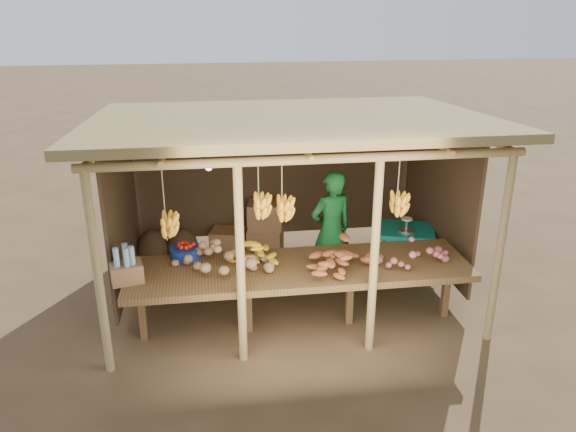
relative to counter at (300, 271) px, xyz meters
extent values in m
plane|color=brown|center=(0.00, 0.95, -0.74)|extent=(60.00, 60.00, 0.00)
cylinder|color=tan|center=(-2.10, -0.55, 0.36)|extent=(0.09, 0.09, 2.20)
cylinder|color=tan|center=(2.10, -0.55, 0.36)|extent=(0.09, 0.09, 2.20)
cylinder|color=tan|center=(-2.10, 2.45, 0.36)|extent=(0.09, 0.09, 2.20)
cylinder|color=tan|center=(2.10, 2.45, 0.36)|extent=(0.09, 0.09, 2.20)
cylinder|color=tan|center=(-0.70, -0.55, 0.36)|extent=(0.09, 0.09, 2.20)
cylinder|color=tan|center=(0.70, -0.55, 0.36)|extent=(0.09, 0.09, 2.20)
cylinder|color=tan|center=(0.00, -0.55, 1.46)|extent=(4.40, 0.09, 0.09)
cylinder|color=tan|center=(0.00, 2.45, 1.46)|extent=(4.40, 0.09, 0.09)
cube|color=olive|center=(0.00, 0.95, 1.55)|extent=(4.70, 3.50, 0.28)
cube|color=#4A3722|center=(0.00, 2.43, 0.47)|extent=(4.20, 0.04, 1.98)
cube|color=#4A3722|center=(-2.08, 1.15, 0.47)|extent=(0.04, 2.40, 1.98)
cube|color=#4A3722|center=(2.08, 1.15, 0.47)|extent=(0.04, 2.40, 1.98)
cube|color=brown|center=(0.00, 0.00, 0.02)|extent=(3.90, 1.05, 0.08)
cube|color=brown|center=(-1.80, 0.00, -0.38)|extent=(0.08, 0.08, 0.72)
cube|color=brown|center=(-0.60, 0.00, -0.38)|extent=(0.08, 0.08, 0.72)
cube|color=brown|center=(0.60, 0.00, -0.38)|extent=(0.08, 0.08, 0.72)
cube|color=brown|center=(1.80, 0.00, -0.38)|extent=(0.08, 0.08, 0.72)
cylinder|color=navy|center=(-1.29, 0.43, 0.12)|extent=(0.36, 0.36, 0.13)
cube|color=#956843|center=(-1.90, -0.11, 0.17)|extent=(0.38, 0.33, 0.21)
imported|color=#17672A|center=(0.57, 0.96, 0.07)|extent=(0.68, 0.54, 1.62)
cube|color=brown|center=(1.70, 1.19, -0.43)|extent=(0.81, 0.75, 0.62)
cube|color=#0C8B7E|center=(1.70, 1.19, -0.09)|extent=(0.91, 0.84, 0.06)
cube|color=#956843|center=(-0.18, 2.11, -0.52)|extent=(0.58, 0.51, 0.40)
cube|color=#956843|center=(-0.18, 2.11, -0.11)|extent=(0.58, 0.51, 0.40)
cube|color=#956843|center=(-0.74, 2.11, -0.52)|extent=(0.58, 0.51, 0.40)
ellipsoid|color=#4A3722|center=(-1.85, 1.97, -0.46)|extent=(0.47, 0.47, 0.64)
ellipsoid|color=#4A3722|center=(-1.42, 1.97, -0.46)|extent=(0.47, 0.47, 0.64)
camera|label=1|loc=(-0.95, -5.69, 2.88)|focal=35.00mm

